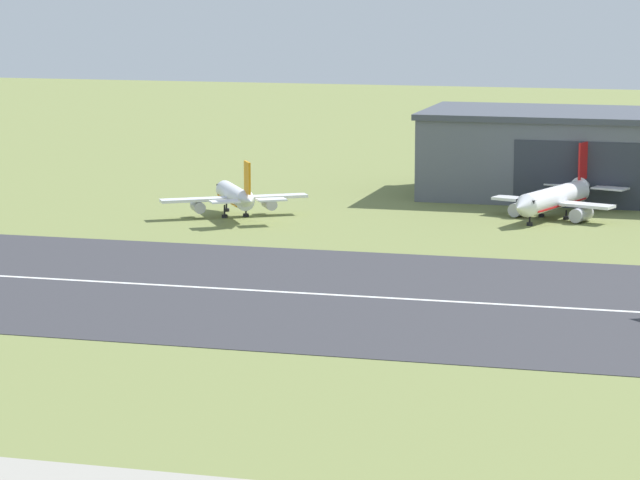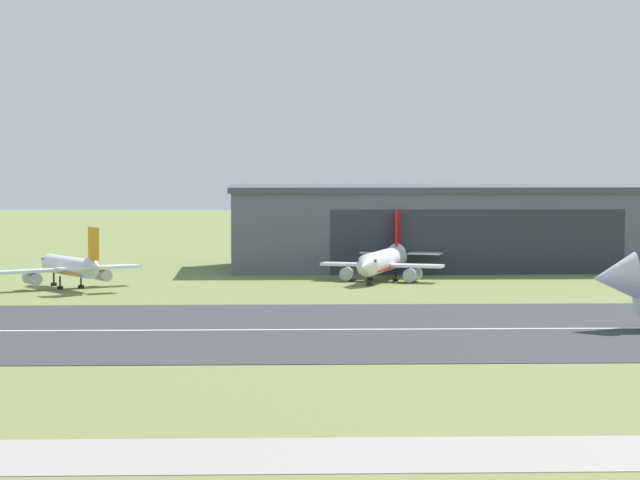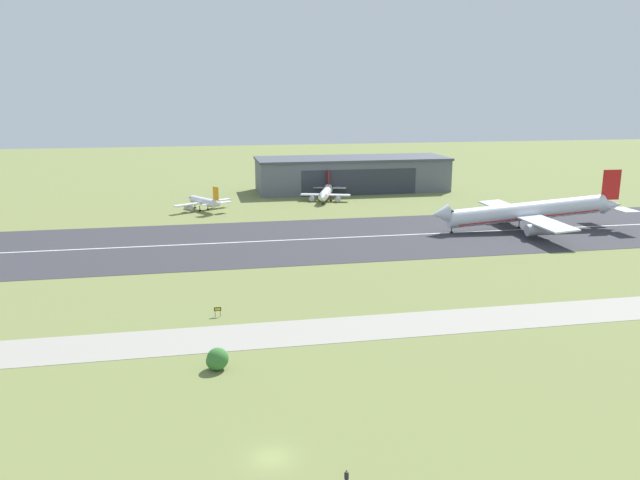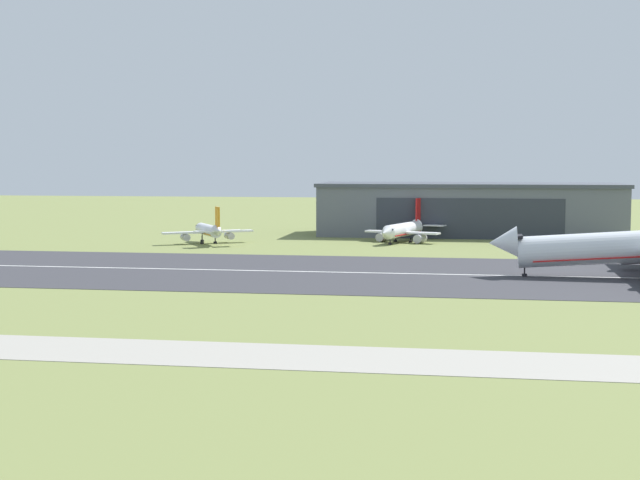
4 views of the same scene
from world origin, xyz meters
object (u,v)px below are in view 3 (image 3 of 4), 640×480
Objects in this scene: airplane_parked_centre at (326,193)px; runway_sign at (218,310)px; airplane_landing at (528,212)px; spectator_left at (346,478)px; airplane_parked_west at (204,202)px; shrub_clump at (217,360)px.

airplane_parked_centre is 14.65× the size of runway_sign.
spectator_left is at bearing -126.51° from airplane_landing.
airplane_landing is 2.33× the size of airplane_parked_centre.
airplane_parked_centre is (-45.70, 59.44, -2.55)m from airplane_landing.
runway_sign is at bearing -89.56° from airplane_parked_west.
airplane_landing reaches higher than airplane_parked_west.
runway_sign is at bearing 101.86° from spectator_left.
airplane_parked_centre is 141.50m from shrub_clump.
shrub_clump is (-43.28, -134.71, -1.31)m from airplane_parked_centre.
airplane_parked_centre is (43.27, 11.13, -0.20)m from airplane_parked_west.
airplane_parked_centre is at bearing 127.55° from airplane_landing.
airplane_landing reaches higher than runway_sign.
runway_sign is at bearing -110.56° from airplane_parked_centre.
airplane_landing is 34.07× the size of runway_sign.
shrub_clump is (-0.01, -123.58, -1.51)m from airplane_parked_west.
shrub_clump is at bearing -139.77° from airplane_landing.
spectator_left reaches higher than runway_sign.
airplane_parked_centre reaches higher than shrub_clump.
airplane_landing is 33.22× the size of spectator_left.
airplane_parked_centre is at bearing 79.04° from spectator_left.
airplane_landing is 101.26m from airplane_parked_west.
runway_sign is (0.80, 21.43, -0.24)m from shrub_clump.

